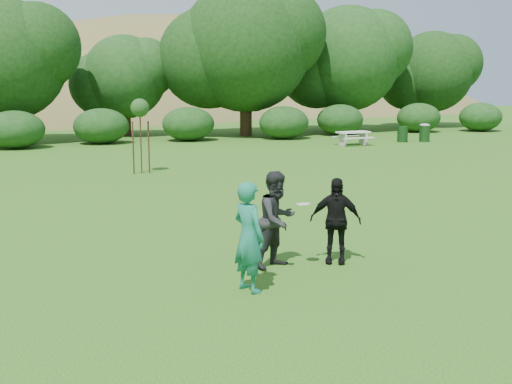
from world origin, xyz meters
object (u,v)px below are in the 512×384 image
at_px(player_teal, 249,237).
at_px(player_grey, 277,220).
at_px(player_black, 335,220).
at_px(picnic_table, 353,136).
at_px(trash_can_near, 403,134).
at_px(trash_can_lidded, 425,132).
at_px(sapling, 140,110).

xyz_separation_m(player_teal, player_grey, (1.04, 1.10, -0.01)).
height_order(player_black, picnic_table, player_black).
bearing_deg(picnic_table, player_grey, -125.18).
distance_m(trash_can_near, trash_can_lidded, 1.34).
bearing_deg(player_black, sapling, 126.41).
relative_size(player_grey, trash_can_near, 2.07).
bearing_deg(player_teal, player_black, -84.10).
bearing_deg(player_teal, sapling, -22.57).
bearing_deg(player_black, trash_can_near, 84.76).
relative_size(player_teal, player_black, 1.11).
relative_size(trash_can_near, picnic_table, 0.50).
bearing_deg(trash_can_lidded, picnic_table, -177.97).
bearing_deg(sapling, trash_can_lidded, 18.84).
distance_m(player_grey, player_black, 1.18).
xyz_separation_m(player_grey, player_black, (1.17, -0.19, -0.08)).
distance_m(player_black, picnic_table, 23.10).
bearing_deg(picnic_table, player_black, -122.55).
xyz_separation_m(player_grey, trash_can_lidded, (18.50, 19.45, -0.39)).
distance_m(player_teal, trash_can_near, 27.73).
bearing_deg(sapling, player_grey, -92.10).
relative_size(picnic_table, trash_can_lidded, 1.71).
bearing_deg(player_black, trash_can_lidded, 82.10).
bearing_deg(trash_can_near, player_black, -128.77).
xyz_separation_m(player_teal, player_black, (2.21, 0.91, -0.10)).
height_order(player_teal, trash_can_near, player_teal).
bearing_deg(trash_can_lidded, player_black, -131.43).
height_order(player_teal, player_black, player_teal).
xyz_separation_m(player_black, sapling, (-0.68, 13.49, 1.57)).
bearing_deg(player_teal, player_grey, -60.03).
bearing_deg(player_black, player_teal, -124.05).
distance_m(trash_can_near, sapling, 18.03).
bearing_deg(player_black, picnic_table, 90.98).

